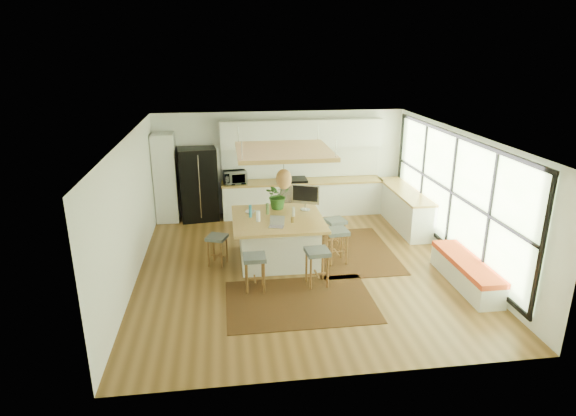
{
  "coord_description": "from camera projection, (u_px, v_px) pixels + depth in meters",
  "views": [
    {
      "loc": [
        -1.46,
        -8.85,
        4.29
      ],
      "look_at": [
        -0.2,
        0.5,
        1.1
      ],
      "focal_mm": 30.01,
      "sensor_mm": 36.0,
      "label": 1
    }
  ],
  "objects": [
    {
      "name": "island_bottle_3",
      "position": [
        294.0,
        212.0,
        9.96
      ],
      "size": [
        0.07,
        0.07,
        0.19
      ],
      "primitive_type": "cylinder",
      "color": "silver",
      "rests_on": "island"
    },
    {
      "name": "island_plant",
      "position": [
        278.0,
        198.0,
        10.39
      ],
      "size": [
        0.81,
        0.82,
        0.47
      ],
      "primitive_type": "imported",
      "rotation": [
        0.0,
        0.0,
        0.7
      ],
      "color": "#1E4C19",
      "rests_on": "island"
    },
    {
      "name": "stool_left_side",
      "position": [
        217.0,
        249.0,
        9.83
      ],
      "size": [
        0.49,
        0.49,
        0.64
      ],
      "primitive_type": null,
      "rotation": [
        0.0,
        0.0,
        -1.95
      ],
      "color": "#484E4F",
      "rests_on": "floor"
    },
    {
      "name": "wall_back",
      "position": [
        280.0,
        163.0,
        12.72
      ],
      "size": [
        6.5,
        0.0,
        6.5
      ],
      "primitive_type": "plane",
      "rotation": [
        1.57,
        0.0,
        0.0
      ],
      "color": "white",
      "rests_on": "ground"
    },
    {
      "name": "pantry",
      "position": [
        166.0,
        178.0,
        12.11
      ],
      "size": [
        0.55,
        0.6,
        2.25
      ],
      "primitive_type": "cube",
      "color": "white",
      "rests_on": "floor"
    },
    {
      "name": "island",
      "position": [
        278.0,
        239.0,
        10.04
      ],
      "size": [
        1.85,
        1.85,
        0.93
      ],
      "primitive_type": null,
      "color": "#A77F3B",
      "rests_on": "floor"
    },
    {
      "name": "window_wall",
      "position": [
        457.0,
        195.0,
        9.82
      ],
      "size": [
        0.1,
        6.2,
        2.6
      ],
      "primitive_type": null,
      "color": "black",
      "rests_on": "wall_right"
    },
    {
      "name": "stool_right_back",
      "position": [
        335.0,
        233.0,
        10.63
      ],
      "size": [
        0.49,
        0.49,
        0.68
      ],
      "primitive_type": null,
      "rotation": [
        0.0,
        0.0,
        1.83
      ],
      "color": "#484E4F",
      "rests_on": "floor"
    },
    {
      "name": "microwave",
      "position": [
        235.0,
        176.0,
        12.31
      ],
      "size": [
        0.62,
        0.4,
        0.39
      ],
      "primitive_type": "imported",
      "rotation": [
        0.0,
        0.0,
        0.13
      ],
      "color": "#A5A5AA",
      "rests_on": "back_counter_top"
    },
    {
      "name": "laptop",
      "position": [
        276.0,
        221.0,
        9.35
      ],
      "size": [
        0.37,
        0.38,
        0.22
      ],
      "primitive_type": null,
      "rotation": [
        0.0,
        0.0,
        -0.3
      ],
      "color": "#A5A5AA",
      "rests_on": "island"
    },
    {
      "name": "fridge",
      "position": [
        198.0,
        184.0,
        12.28
      ],
      "size": [
        1.01,
        0.84,
        1.87
      ],
      "primitive_type": null,
      "rotation": [
        0.0,
        0.0,
        0.12
      ],
      "color": "black",
      "rests_on": "floor"
    },
    {
      "name": "rug_right",
      "position": [
        350.0,
        251.0,
        10.57
      ],
      "size": [
        1.8,
        2.6,
        0.01
      ],
      "primitive_type": "cube",
      "color": "black",
      "rests_on": "floor"
    },
    {
      "name": "rug_near",
      "position": [
        300.0,
        301.0,
        8.49
      ],
      "size": [
        2.6,
        1.8,
        0.01
      ],
      "primitive_type": "cube",
      "color": "black",
      "rests_on": "floor"
    },
    {
      "name": "window_bench",
      "position": [
        466.0,
        272.0,
        9.03
      ],
      "size": [
        0.52,
        2.0,
        0.5
      ],
      "primitive_type": null,
      "color": "white",
      "rests_on": "floor"
    },
    {
      "name": "island_bottle_1",
      "position": [
        259.0,
        217.0,
        9.67
      ],
      "size": [
        0.07,
        0.07,
        0.19
      ],
      "primitive_type": "cylinder",
      "color": "white",
      "rests_on": "island"
    },
    {
      "name": "floor",
      "position": [
        301.0,
        266.0,
        9.86
      ],
      "size": [
        7.0,
        7.0,
        0.0
      ],
      "primitive_type": "plane",
      "color": "brown",
      "rests_on": "ground"
    },
    {
      "name": "wall_left",
      "position": [
        131.0,
        211.0,
        9.02
      ],
      "size": [
        0.0,
        7.0,
        7.0
      ],
      "primitive_type": "plane",
      "rotation": [
        1.57,
        0.0,
        1.57
      ],
      "color": "white",
      "rests_on": "ground"
    },
    {
      "name": "stool_right_front",
      "position": [
        337.0,
        246.0,
        9.94
      ],
      "size": [
        0.47,
        0.47,
        0.73
      ],
      "primitive_type": null,
      "rotation": [
        0.0,
        0.0,
        1.66
      ],
      "color": "#484E4F",
      "rests_on": "floor"
    },
    {
      "name": "backsplash",
      "position": [
        301.0,
        162.0,
        12.77
      ],
      "size": [
        4.2,
        0.02,
        0.8
      ],
      "primitive_type": "cube",
      "color": "white",
      "rests_on": "wall_back"
    },
    {
      "name": "monitor",
      "position": [
        305.0,
        198.0,
        10.28
      ],
      "size": [
        0.65,
        0.45,
        0.57
      ],
      "primitive_type": null,
      "rotation": [
        0.0,
        0.0,
        -0.42
      ],
      "color": "#A5A5AA",
      "rests_on": "island"
    },
    {
      "name": "stool_near_left",
      "position": [
        255.0,
        272.0,
        8.8
      ],
      "size": [
        0.41,
        0.41,
        0.69
      ],
      "primitive_type": null,
      "rotation": [
        0.0,
        0.0,
        0.01
      ],
      "color": "#484E4F",
      "rests_on": "floor"
    },
    {
      "name": "island_bottle_2",
      "position": [
        292.0,
        218.0,
        9.61
      ],
      "size": [
        0.07,
        0.07,
        0.19
      ],
      "primitive_type": "cylinder",
      "color": "olive",
      "rests_on": "island"
    },
    {
      "name": "island_bottle_0",
      "position": [
        251.0,
        213.0,
        9.89
      ],
      "size": [
        0.07,
        0.07,
        0.19
      ],
      "primitive_type": "cylinder",
      "color": "#2F90BE",
      "rests_on": "island"
    },
    {
      "name": "ceiling",
      "position": [
        302.0,
        135.0,
        9.0
      ],
      "size": [
        7.0,
        7.0,
        0.0
      ],
      "primitive_type": "plane",
      "rotation": [
        3.14,
        0.0,
        0.0
      ],
      "color": "white",
      "rests_on": "ground"
    },
    {
      "name": "right_counter_top",
      "position": [
        406.0,
        191.0,
        11.82
      ],
      "size": [
        0.64,
        2.54,
        0.05
      ],
      "primitive_type": "cube",
      "color": "#A77F3B",
      "rests_on": "right_counter_base"
    },
    {
      "name": "wall_right",
      "position": [
        458.0,
        197.0,
        9.84
      ],
      "size": [
        0.0,
        7.0,
        7.0
      ],
      "primitive_type": "plane",
      "rotation": [
        1.57,
        0.0,
        -1.57
      ],
      "color": "white",
      "rests_on": "ground"
    },
    {
      "name": "upper_cabinets",
      "position": [
        302.0,
        133.0,
        12.36
      ],
      "size": [
        4.2,
        0.34,
        0.7
      ],
      "primitive_type": "cube",
      "color": "white",
      "rests_on": "wall_back"
    },
    {
      "name": "back_counter_base",
      "position": [
        302.0,
        198.0,
        12.78
      ],
      "size": [
        4.2,
        0.6,
        0.88
      ],
      "primitive_type": "cube",
      "color": "white",
      "rests_on": "floor"
    },
    {
      "name": "island_bowl",
      "position": [
        250.0,
        212.0,
        10.14
      ],
      "size": [
        0.27,
        0.27,
        0.05
      ],
      "primitive_type": "imported",
      "rotation": [
        0.0,
        0.0,
        -0.34
      ],
      "color": "silver",
      "rests_on": "island"
    },
    {
      "name": "back_counter_top",
      "position": [
        303.0,
        182.0,
        12.63
      ],
      "size": [
        4.24,
        0.64,
        0.05
      ],
      "primitive_type": "cube",
      "color": "#A77F3B",
      "rests_on": "back_counter_base"
    },
    {
      "name": "right_counter_base",
      "position": [
        404.0,
        209.0,
        11.97
      ],
      "size": [
        0.6,
        2.5,
        0.88
      ],
      "primitive_type": "cube",
      "color": "white",
      "rests_on": "floor"
    },
    {
      "name": "island_bottle_4",
      "position": [
        267.0,
        210.0,
        10.07
      ],
      "size": [
        0.07,
        0.07,
        0.19
      ],
      "primitive_type": "cylinder",
      "color": "#5D814D",
      "rests_on": "island"
    },
    {
      "name": "ceiling_panel",
      "position": [
        284.0,
        165.0,
        9.54
      ],
      "size": [
        1.86,
        1.86,
        0.8
      ],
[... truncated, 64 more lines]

